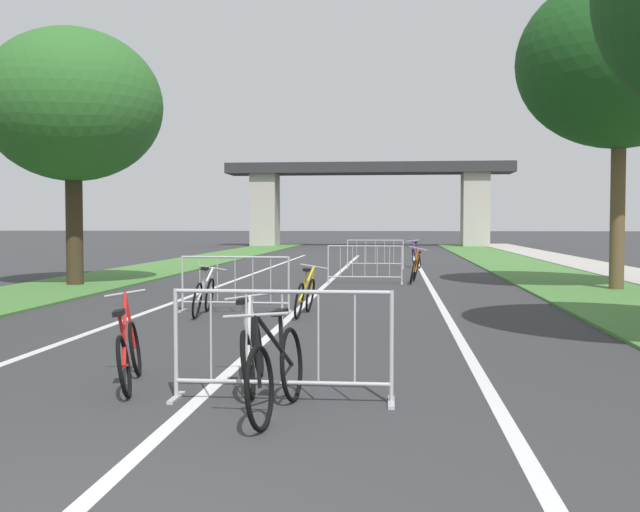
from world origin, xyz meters
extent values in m
cube|color=#477A38|center=(-6.59, 24.72, 0.03)|extent=(3.12, 60.43, 0.05)
cube|color=#477A38|center=(6.59, 24.72, 0.03)|extent=(3.12, 60.43, 0.05)
cube|color=#ADA89E|center=(9.27, 24.72, 0.04)|extent=(2.25, 60.43, 0.08)
cube|color=silver|center=(0.00, 17.48, 0.00)|extent=(0.14, 34.96, 0.01)
cube|color=silver|center=(2.77, 17.48, 0.00)|extent=(0.14, 34.96, 0.01)
cube|color=silver|center=(-2.77, 17.48, 0.00)|extent=(0.14, 34.96, 0.01)
cube|color=#2D2D30|center=(0.00, 49.94, 5.51)|extent=(20.07, 3.22, 0.74)
cube|color=#ADA89E|center=(-7.44, 49.94, 2.57)|extent=(1.81, 2.40, 5.14)
cube|color=#ADA89E|center=(7.44, 49.94, 2.57)|extent=(1.81, 2.40, 5.14)
cylinder|color=#3D2D1E|center=(-6.55, 15.70, 1.50)|extent=(0.44, 0.44, 3.00)
ellipsoid|color=#2D6628|center=(-6.55, 15.70, 4.74)|extent=(4.65, 4.65, 3.96)
cylinder|color=brown|center=(7.26, 15.70, 1.87)|extent=(0.35, 0.35, 3.73)
ellipsoid|color=#194719|center=(7.26, 15.70, 5.59)|extent=(4.97, 4.97, 4.22)
cylinder|color=#ADADB2|center=(-0.22, 3.60, 0.53)|extent=(0.04, 0.04, 1.05)
cube|color=#ADADB2|center=(-0.22, 3.60, 0.01)|extent=(0.06, 0.44, 0.03)
cylinder|color=#ADADB2|center=(1.81, 3.61, 0.53)|extent=(0.04, 0.04, 1.05)
cube|color=#ADADB2|center=(1.81, 3.61, 0.01)|extent=(0.06, 0.44, 0.03)
cylinder|color=#ADADB2|center=(0.80, 3.60, 1.03)|extent=(2.03, 0.05, 0.04)
cylinder|color=#ADADB2|center=(0.80, 3.60, 0.18)|extent=(2.03, 0.05, 0.04)
cylinder|color=#ADADB2|center=(0.12, 3.60, 0.61)|extent=(0.02, 0.02, 0.87)
cylinder|color=#ADADB2|center=(0.46, 3.60, 0.61)|extent=(0.02, 0.02, 0.87)
cylinder|color=#ADADB2|center=(0.80, 3.60, 0.61)|extent=(0.02, 0.02, 0.87)
cylinder|color=#ADADB2|center=(1.13, 3.61, 0.61)|extent=(0.02, 0.02, 0.87)
cylinder|color=#ADADB2|center=(1.47, 3.61, 0.61)|extent=(0.02, 0.02, 0.87)
cylinder|color=#ADADB2|center=(-2.14, 10.47, 0.53)|extent=(0.04, 0.04, 1.05)
cube|color=#ADADB2|center=(-2.14, 10.47, 0.01)|extent=(0.07, 0.44, 0.03)
cylinder|color=#ADADB2|center=(-0.11, 10.42, 0.53)|extent=(0.04, 0.04, 1.05)
cube|color=#ADADB2|center=(-0.11, 10.42, 0.01)|extent=(0.07, 0.44, 0.03)
cylinder|color=#ADADB2|center=(-1.13, 10.44, 1.03)|extent=(2.03, 0.09, 0.04)
cylinder|color=#ADADB2|center=(-1.13, 10.44, 0.18)|extent=(2.03, 0.09, 0.04)
cylinder|color=#ADADB2|center=(-1.80, 10.46, 0.61)|extent=(0.02, 0.02, 0.87)
cylinder|color=#ADADB2|center=(-1.46, 10.45, 0.61)|extent=(0.02, 0.02, 0.87)
cylinder|color=#ADADB2|center=(-1.13, 10.44, 0.61)|extent=(0.02, 0.02, 0.87)
cylinder|color=#ADADB2|center=(-0.79, 10.44, 0.61)|extent=(0.02, 0.02, 0.87)
cylinder|color=#ADADB2|center=(-0.45, 10.43, 0.61)|extent=(0.02, 0.02, 0.87)
cylinder|color=#ADADB2|center=(0.01, 17.29, 0.53)|extent=(0.04, 0.04, 1.05)
cube|color=#ADADB2|center=(0.01, 17.29, 0.01)|extent=(0.06, 0.44, 0.03)
cylinder|color=#ADADB2|center=(2.04, 17.28, 0.53)|extent=(0.04, 0.04, 1.05)
cube|color=#ADADB2|center=(2.04, 17.28, 0.01)|extent=(0.06, 0.44, 0.03)
cylinder|color=#ADADB2|center=(1.03, 17.29, 1.03)|extent=(2.03, 0.06, 0.04)
cylinder|color=#ADADB2|center=(1.03, 17.29, 0.18)|extent=(2.03, 0.06, 0.04)
cylinder|color=#ADADB2|center=(0.35, 17.29, 0.61)|extent=(0.02, 0.02, 0.87)
cylinder|color=#ADADB2|center=(0.69, 17.29, 0.61)|extent=(0.02, 0.02, 0.87)
cylinder|color=#ADADB2|center=(1.03, 17.29, 0.61)|extent=(0.02, 0.02, 0.87)
cylinder|color=#ADADB2|center=(1.36, 17.28, 0.61)|extent=(0.02, 0.02, 0.87)
cylinder|color=#ADADB2|center=(1.70, 17.28, 0.61)|extent=(0.02, 0.02, 0.87)
cylinder|color=#ADADB2|center=(0.12, 24.12, 0.53)|extent=(0.04, 0.04, 1.05)
cube|color=#ADADB2|center=(0.12, 24.12, 0.01)|extent=(0.06, 0.44, 0.03)
cylinder|color=#ADADB2|center=(2.15, 24.14, 0.53)|extent=(0.04, 0.04, 1.05)
cube|color=#ADADB2|center=(2.15, 24.14, 0.01)|extent=(0.06, 0.44, 0.03)
cylinder|color=#ADADB2|center=(1.14, 24.13, 1.03)|extent=(2.03, 0.06, 0.04)
cylinder|color=#ADADB2|center=(1.14, 24.13, 0.18)|extent=(2.03, 0.06, 0.04)
cylinder|color=#ADADB2|center=(0.46, 24.12, 0.61)|extent=(0.02, 0.02, 0.87)
cylinder|color=#ADADB2|center=(0.80, 24.12, 0.61)|extent=(0.02, 0.02, 0.87)
cylinder|color=#ADADB2|center=(1.14, 24.13, 0.61)|extent=(0.02, 0.02, 0.87)
cylinder|color=#ADADB2|center=(1.47, 24.13, 0.61)|extent=(0.02, 0.02, 0.87)
cylinder|color=#ADADB2|center=(1.81, 24.13, 0.61)|extent=(0.02, 0.02, 0.87)
torus|color=black|center=(-1.57, 9.39, 0.32)|extent=(0.16, 0.64, 0.64)
torus|color=black|center=(-1.62, 10.48, 0.32)|extent=(0.16, 0.64, 0.64)
cylinder|color=silver|center=(-1.55, 9.91, 0.57)|extent=(0.07, 1.05, 0.54)
cylinder|color=silver|center=(-1.54, 9.70, 0.57)|extent=(0.14, 0.12, 0.60)
cylinder|color=silver|center=(-1.58, 9.57, 0.30)|extent=(0.05, 0.35, 0.08)
cylinder|color=silver|center=(-1.58, 10.45, 0.57)|extent=(0.12, 0.09, 0.51)
cube|color=black|center=(-1.50, 9.67, 0.86)|extent=(0.12, 0.24, 0.06)
cylinder|color=#99999E|center=(-1.54, 10.43, 0.83)|extent=(0.52, 0.05, 0.10)
torus|color=black|center=(0.88, 3.62, 0.35)|extent=(0.18, 0.70, 0.70)
torus|color=black|center=(0.76, 2.61, 0.35)|extent=(0.18, 0.70, 0.70)
cylinder|color=black|center=(0.80, 3.15, 0.64)|extent=(0.20, 0.98, 0.61)
cylinder|color=black|center=(0.83, 3.34, 0.58)|extent=(0.09, 0.12, 0.57)
cylinder|color=black|center=(0.86, 3.46, 0.32)|extent=(0.06, 0.33, 0.08)
cylinder|color=black|center=(0.74, 2.64, 0.64)|extent=(0.09, 0.10, 0.58)
cube|color=black|center=(0.81, 3.38, 0.86)|extent=(0.13, 0.25, 0.06)
cylinder|color=#99999E|center=(0.72, 2.67, 0.93)|extent=(0.55, 0.09, 0.07)
torus|color=black|center=(-0.72, 3.59, 0.30)|extent=(0.27, 0.62, 0.61)
torus|color=black|center=(-0.97, 4.60, 0.30)|extent=(0.27, 0.62, 0.61)
cylinder|color=red|center=(-0.89, 4.06, 0.61)|extent=(0.37, 0.97, 0.64)
cylinder|color=red|center=(-0.83, 3.87, 0.52)|extent=(0.11, 0.14, 0.54)
cylinder|color=red|center=(-0.76, 3.75, 0.28)|extent=(0.10, 0.33, 0.07)
cylinder|color=red|center=(-1.01, 4.56, 0.61)|extent=(0.12, 0.12, 0.61)
cube|color=black|center=(-0.86, 3.82, 0.79)|extent=(0.16, 0.26, 0.06)
cylinder|color=#99999E|center=(-1.05, 4.52, 0.91)|extent=(0.43, 0.13, 0.09)
torus|color=black|center=(0.46, 3.65, 0.33)|extent=(0.20, 0.67, 0.66)
torus|color=black|center=(0.35, 4.72, 0.33)|extent=(0.20, 0.67, 0.66)
cylinder|color=#B7B7BC|center=(0.37, 4.16, 0.60)|extent=(0.22, 1.04, 0.58)
cylinder|color=#B7B7BC|center=(0.39, 3.95, 0.59)|extent=(0.13, 0.13, 0.63)
cylinder|color=#B7B7BC|center=(0.45, 3.82, 0.31)|extent=(0.06, 0.35, 0.08)
cylinder|color=#B7B7BC|center=(0.32, 4.69, 0.60)|extent=(0.11, 0.10, 0.55)
cube|color=black|center=(0.36, 3.91, 0.91)|extent=(0.13, 0.25, 0.06)
cylinder|color=#99999E|center=(0.28, 4.66, 0.88)|extent=(0.54, 0.08, 0.10)
torus|color=black|center=(2.71, 24.16, 0.35)|extent=(0.20, 0.70, 0.69)
torus|color=black|center=(2.57, 25.20, 0.35)|extent=(0.20, 0.70, 0.69)
cylinder|color=#662884|center=(2.61, 24.65, 0.67)|extent=(0.24, 1.02, 0.69)
cylinder|color=#662884|center=(2.64, 24.45, 0.62)|extent=(0.11, 0.13, 0.67)
cylinder|color=#662884|center=(2.69, 24.32, 0.32)|extent=(0.07, 0.34, 0.08)
cylinder|color=#662884|center=(2.54, 25.17, 0.67)|extent=(0.11, 0.10, 0.66)
cube|color=black|center=(2.61, 24.41, 0.96)|extent=(0.14, 0.25, 0.06)
cylinder|color=#99999E|center=(2.51, 25.14, 1.00)|extent=(0.49, 0.09, 0.08)
torus|color=black|center=(0.20, 9.53, 0.32)|extent=(0.18, 0.65, 0.64)
torus|color=black|center=(0.27, 10.59, 0.32)|extent=(0.18, 0.65, 0.64)
cylinder|color=gold|center=(0.27, 10.03, 0.59)|extent=(0.19, 1.04, 0.57)
cylinder|color=gold|center=(0.26, 9.83, 0.56)|extent=(0.13, 0.13, 0.58)
cylinder|color=gold|center=(0.21, 9.70, 0.30)|extent=(0.04, 0.35, 0.08)
cylinder|color=gold|center=(0.31, 10.57, 0.59)|extent=(0.12, 0.10, 0.54)
cube|color=black|center=(0.30, 9.79, 0.85)|extent=(0.12, 0.25, 0.06)
cylinder|color=#99999E|center=(0.35, 10.54, 0.86)|extent=(0.53, 0.06, 0.11)
torus|color=black|center=(2.46, 18.21, 0.34)|extent=(0.25, 0.70, 0.68)
torus|color=black|center=(2.34, 17.14, 0.34)|extent=(0.25, 0.70, 0.68)
cylinder|color=orange|center=(2.47, 17.69, 0.66)|extent=(0.06, 1.06, 0.67)
cylinder|color=orange|center=(2.47, 17.90, 0.57)|extent=(0.17, 0.11, 0.57)
cylinder|color=orange|center=(2.43, 18.04, 0.32)|extent=(0.08, 0.35, 0.08)
cylinder|color=orange|center=(2.41, 17.16, 0.66)|extent=(0.17, 0.07, 0.64)
cube|color=black|center=(2.53, 17.93, 0.85)|extent=(0.13, 0.25, 0.07)
cylinder|color=#99999E|center=(2.47, 17.17, 0.98)|extent=(0.52, 0.08, 0.13)
camera|label=1|loc=(1.83, -3.24, 1.67)|focal=42.03mm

